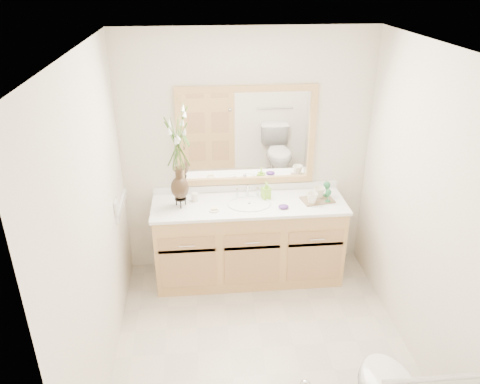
{
  "coord_description": "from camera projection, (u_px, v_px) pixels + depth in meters",
  "views": [
    {
      "loc": [
        -0.46,
        -2.9,
        2.86
      ],
      "look_at": [
        -0.12,
        0.65,
        1.13
      ],
      "focal_mm": 35.0,
      "sensor_mm": 36.0,
      "label": 1
    }
  ],
  "objects": [
    {
      "name": "grab_bar",
      "position": [
        435.0,
        379.0,
        2.39
      ],
      "size": [
        0.55,
        0.03,
        0.03
      ],
      "primitive_type": "cylinder",
      "rotation": [
        0.0,
        1.57,
        0.0
      ],
      "color": "silver",
      "rests_on": "wall_front"
    },
    {
      "name": "switch_plate",
      "position": [
        116.0,
        207.0,
        4.04
      ],
      "size": [
        0.02,
        0.12,
        0.12
      ],
      "primitive_type": "cube",
      "color": "white",
      "rests_on": "wall_left"
    },
    {
      "name": "wall_back",
      "position": [
        246.0,
        156.0,
        4.52
      ],
      "size": [
        2.4,
        0.02,
        2.4
      ],
      "primitive_type": "cube",
      "color": "beige",
      "rests_on": "floor"
    },
    {
      "name": "tray",
      "position": [
        317.0,
        200.0,
        4.48
      ],
      "size": [
        0.32,
        0.24,
        0.01
      ],
      "primitive_type": "cube",
      "rotation": [
        0.0,
        0.0,
        0.18
      ],
      "color": "brown",
      "rests_on": "counter"
    },
    {
      "name": "purple_dish",
      "position": [
        283.0,
        207.0,
        4.33
      ],
      "size": [
        0.1,
        0.09,
        0.03
      ],
      "primitive_type": "ellipsoid",
      "rotation": [
        0.0,
        0.0,
        -0.07
      ],
      "color": "#4E2775",
      "rests_on": "counter"
    },
    {
      "name": "soap_bottle",
      "position": [
        266.0,
        191.0,
        4.49
      ],
      "size": [
        0.09,
        0.09,
        0.15
      ],
      "primitive_type": "imported",
      "rotation": [
        0.0,
        0.0,
        0.35
      ],
      "color": "#87CF30",
      "rests_on": "counter"
    },
    {
      "name": "wall_left",
      "position": [
        95.0,
        230.0,
        3.26
      ],
      "size": [
        0.02,
        2.6,
        2.4
      ],
      "primitive_type": "cube",
      "color": "beige",
      "rests_on": "floor"
    },
    {
      "name": "vanity",
      "position": [
        249.0,
        242.0,
        4.62
      ],
      "size": [
        1.8,
        0.55,
        0.8
      ],
      "color": "tan",
      "rests_on": "floor"
    },
    {
      "name": "ceiling",
      "position": [
        270.0,
        49.0,
        2.84
      ],
      "size": [
        2.4,
        2.6,
        0.02
      ],
      "primitive_type": "cube",
      "color": "white",
      "rests_on": "wall_back"
    },
    {
      "name": "floor",
      "position": [
        262.0,
        348.0,
        3.88
      ],
      "size": [
        2.6,
        2.6,
        0.0
      ],
      "primitive_type": "plane",
      "color": "beige",
      "rests_on": "ground"
    },
    {
      "name": "soap_dish",
      "position": [
        214.0,
        210.0,
        4.29
      ],
      "size": [
        0.1,
        0.1,
        0.03
      ],
      "color": "#EEE9CE",
      "rests_on": "counter"
    },
    {
      "name": "sink",
      "position": [
        249.0,
        209.0,
        4.44
      ],
      "size": [
        0.38,
        0.34,
        0.23
      ],
      "color": "white",
      "rests_on": "counter"
    },
    {
      "name": "counter",
      "position": [
        249.0,
        205.0,
        4.44
      ],
      "size": [
        1.84,
        0.57,
        0.03
      ],
      "primitive_type": "cube",
      "color": "white",
      "rests_on": "vanity"
    },
    {
      "name": "mug_left",
      "position": [
        312.0,
        198.0,
        4.39
      ],
      "size": [
        0.12,
        0.11,
        0.11
      ],
      "primitive_type": "imported",
      "rotation": [
        0.0,
        0.0,
        -0.13
      ],
      "color": "#EEE9CE",
      "rests_on": "tray"
    },
    {
      "name": "tumbler",
      "position": [
        195.0,
        197.0,
        4.46
      ],
      "size": [
        0.06,
        0.06,
        0.08
      ],
      "primitive_type": "cylinder",
      "color": "#EEE9CE",
      "rests_on": "counter"
    },
    {
      "name": "wall_right",
      "position": [
        426.0,
        214.0,
        3.46
      ],
      "size": [
        0.02,
        2.6,
        2.4
      ],
      "primitive_type": "cube",
      "color": "beige",
      "rests_on": "floor"
    },
    {
      "name": "flower_vase",
      "position": [
        178.0,
        152.0,
        4.14
      ],
      "size": [
        0.19,
        0.19,
        0.8
      ],
      "rotation": [
        0.0,
        0.0,
        0.33
      ],
      "color": "black",
      "rests_on": "counter"
    },
    {
      "name": "mug_right",
      "position": [
        319.0,
        192.0,
        4.49
      ],
      "size": [
        0.15,
        0.15,
        0.11
      ],
      "primitive_type": "imported",
      "rotation": [
        0.0,
        0.0,
        0.82
      ],
      "color": "#EEE9CE",
      "rests_on": "tray"
    },
    {
      "name": "mirror",
      "position": [
        247.0,
        136.0,
        4.41
      ],
      "size": [
        1.32,
        0.04,
        0.97
      ],
      "color": "white",
      "rests_on": "wall_back"
    },
    {
      "name": "goblet_back",
      "position": [
        327.0,
        186.0,
        4.5
      ],
      "size": [
        0.07,
        0.07,
        0.15
      ],
      "color": "#22683A",
      "rests_on": "tray"
    },
    {
      "name": "wall_front",
      "position": [
        305.0,
        357.0,
        2.19
      ],
      "size": [
        2.4,
        0.02,
        2.4
      ],
      "primitive_type": "cube",
      "color": "beige",
      "rests_on": "floor"
    },
    {
      "name": "goblet_front",
      "position": [
        328.0,
        193.0,
        4.4
      ],
      "size": [
        0.06,
        0.06,
        0.13
      ],
      "color": "#22683A",
      "rests_on": "tray"
    }
  ]
}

